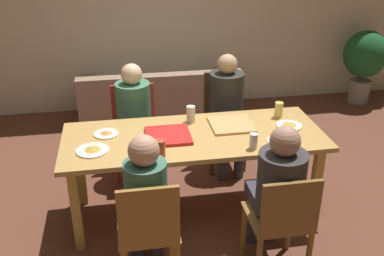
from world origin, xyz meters
name	(u,v)px	position (x,y,z in m)	size (l,w,h in m)	color
ground_plane	(194,211)	(0.00, 0.00, 0.00)	(20.00, 20.00, 0.00)	brown
dining_table	(194,144)	(0.00, 0.00, 0.69)	(2.18, 0.85, 0.78)	tan
chair_0	(282,221)	(0.47, -0.88, 0.50)	(0.43, 0.43, 0.89)	brown
person_0	(277,185)	(0.47, -0.74, 0.70)	(0.34, 0.55, 1.19)	#393541
chair_1	(149,233)	(-0.46, -0.85, 0.49)	(0.42, 0.41, 0.92)	olive
person_1	(146,196)	(-0.46, -0.71, 0.70)	(0.29, 0.47, 1.19)	#37364B
chair_2	(223,114)	(0.47, 0.87, 0.55)	(0.40, 0.39, 1.00)	brown
person_2	(227,104)	(0.47, 0.73, 0.73)	(0.34, 0.50, 1.23)	#393F48
chair_3	(134,123)	(-0.46, 0.88, 0.52)	(0.46, 0.39, 0.90)	#B8362D
person_3	(134,113)	(-0.46, 0.73, 0.70)	(0.34, 0.54, 1.17)	#353E49
pizza_box_0	(231,125)	(0.35, 0.12, 0.79)	(0.36, 0.36, 0.02)	tan
pizza_box_1	(168,135)	(-0.22, 0.00, 0.79)	(0.36, 0.36, 0.03)	red
plate_0	(92,150)	(-0.83, -0.14, 0.79)	(0.25, 0.25, 0.03)	white
plate_1	(106,134)	(-0.72, 0.13, 0.79)	(0.21, 0.21, 0.03)	white
plate_2	(280,140)	(0.66, -0.24, 0.79)	(0.22, 0.22, 0.03)	white
plate_3	(289,125)	(0.84, 0.02, 0.79)	(0.22, 0.22, 0.03)	white
drinking_glass_0	(160,149)	(-0.31, -0.32, 0.85)	(0.08, 0.08, 0.14)	#B8462E
drinking_glass_1	(191,114)	(0.02, 0.26, 0.85)	(0.08, 0.08, 0.15)	silver
drinking_glass_2	(254,141)	(0.42, -0.31, 0.84)	(0.07, 0.07, 0.13)	silver
drinking_glass_3	(279,110)	(0.82, 0.23, 0.85)	(0.08, 0.08, 0.14)	#DFCA5E
couch	(160,105)	(-0.11, 1.86, 0.29)	(1.93, 0.80, 0.78)	#90735F
potted_plant	(365,58)	(2.80, 2.20, 0.65)	(0.59, 0.59, 1.03)	gray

